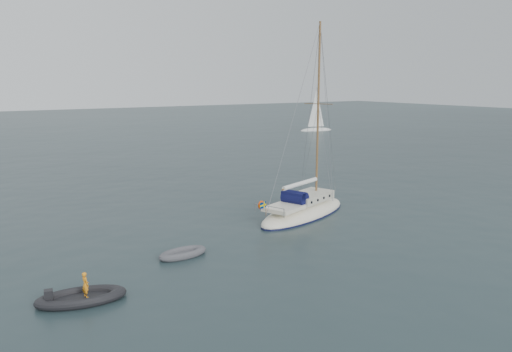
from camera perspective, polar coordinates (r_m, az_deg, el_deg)
ground at (r=31.98m, az=4.45°, el=-6.42°), size 300.00×300.00×0.00m
sailboat at (r=35.64m, az=5.51°, el=-2.85°), size 9.93×2.97×14.14m
dinghy at (r=27.90m, az=-8.37°, el=-8.75°), size 2.85×1.29×0.41m
rib at (r=23.60m, az=-19.38°, el=-12.91°), size 3.86×1.75×1.35m
distant_yacht_b at (r=96.21m, az=6.91°, el=7.37°), size 6.59×3.51×8.73m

